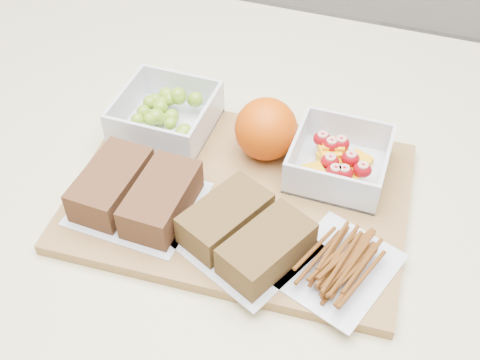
{
  "coord_description": "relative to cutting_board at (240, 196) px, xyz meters",
  "views": [
    {
      "loc": [
        0.19,
        -0.52,
        1.48
      ],
      "look_at": [
        0.02,
        -0.02,
        0.93
      ],
      "focal_mm": 45.0,
      "sensor_mm": 36.0,
      "label": 1
    }
  ],
  "objects": [
    {
      "name": "counter",
      "position": [
        -0.02,
        0.03,
        -0.46
      ],
      "size": [
        1.2,
        0.9,
        0.9
      ],
      "primitive_type": "cube",
      "color": "beige",
      "rests_on": "ground"
    },
    {
      "name": "grape_container",
      "position": [
        -0.14,
        0.08,
        0.03
      ],
      "size": [
        0.13,
        0.13,
        0.05
      ],
      "color": "silver",
      "rests_on": "cutting_board"
    },
    {
      "name": "sandwich_bag_left",
      "position": [
        -0.11,
        -0.06,
        0.03
      ],
      "size": [
        0.15,
        0.14,
        0.05
      ],
      "color": "silver",
      "rests_on": "cutting_board"
    },
    {
      "name": "pretzel_bag",
      "position": [
        0.15,
        -0.08,
        0.02
      ],
      "size": [
        0.15,
        0.16,
        0.03
      ],
      "color": "silver",
      "rests_on": "cutting_board"
    },
    {
      "name": "sandwich_bag_center",
      "position": [
        0.03,
        -0.08,
        0.03
      ],
      "size": [
        0.18,
        0.17,
        0.04
      ],
      "color": "silver",
      "rests_on": "cutting_board"
    },
    {
      "name": "orange",
      "position": [
        0.01,
        0.08,
        0.05
      ],
      "size": [
        0.08,
        0.08,
        0.08
      ],
      "primitive_type": "sphere",
      "color": "#D34A04",
      "rests_on": "cutting_board"
    },
    {
      "name": "fruit_container",
      "position": [
        0.11,
        0.08,
        0.03
      ],
      "size": [
        0.12,
        0.12,
        0.05
      ],
      "color": "silver",
      "rests_on": "cutting_board"
    },
    {
      "name": "cutting_board",
      "position": [
        0.0,
        0.0,
        0.0
      ],
      "size": [
        0.44,
        0.33,
        0.02
      ],
      "primitive_type": "cube",
      "rotation": [
        0.0,
        0.0,
        0.06
      ],
      "color": "olive",
      "rests_on": "counter"
    }
  ]
}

